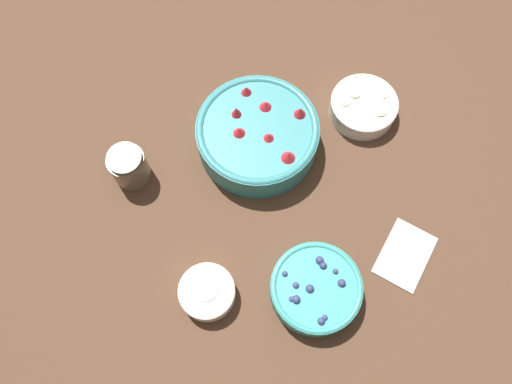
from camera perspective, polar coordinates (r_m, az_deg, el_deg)
name	(u,v)px	position (r m, az deg, el deg)	size (l,w,h in m)	color
ground_plane	(292,195)	(1.06, 4.18, -0.30)	(4.00, 4.00, 0.00)	#4C3323
bowl_strawberries	(258,134)	(1.06, 0.27, 6.67)	(0.26, 0.26, 0.10)	teal
bowl_blueberries	(316,289)	(0.97, 6.83, -10.91)	(0.17, 0.17, 0.06)	teal
bowl_bananas	(363,106)	(1.14, 12.18, 9.60)	(0.15, 0.15, 0.05)	silver
bowl_cream	(207,292)	(0.98, -5.61, -11.29)	(0.11, 0.11, 0.05)	white
jar_chocolate	(129,167)	(1.07, -14.28, 2.76)	(0.08, 0.08, 0.09)	brown
napkin	(405,255)	(1.05, 16.68, -6.88)	(0.16, 0.14, 0.01)	#B2BCC6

